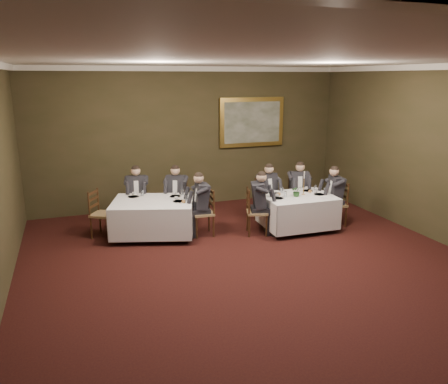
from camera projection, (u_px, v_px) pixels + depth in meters
ground at (276, 288)px, 6.95m from camera, size 10.00×10.00×0.00m
ceiling at (284, 58)px, 6.05m from camera, size 8.00×10.00×0.10m
back_wall at (190, 138)px, 11.05m from camera, size 8.00×0.10×3.50m
crown_molding at (283, 63)px, 6.07m from camera, size 8.00×10.00×0.12m
table_main at (297, 210)px, 9.51m from camera, size 1.56×1.21×0.67m
table_second at (153, 215)px, 9.12m from camera, size 1.97×1.70×0.67m
chair_main_backleft at (266, 209)px, 10.15m from camera, size 0.49×0.47×1.00m
diner_main_backleft at (266, 199)px, 10.08m from camera, size 0.46×0.53×1.35m
chair_main_backright at (297, 205)px, 10.39m from camera, size 0.54×0.52×1.00m
diner_main_backright at (298, 196)px, 10.32m from camera, size 0.51×0.57×1.35m
chair_main_endleft at (256, 221)px, 9.27m from camera, size 0.53×0.54×1.00m
diner_main_endleft at (257, 211)px, 9.21m from camera, size 0.57×0.52×1.35m
chair_main_endright at (335, 213)px, 9.84m from camera, size 0.49×0.51×1.00m
diner_main_endright at (336, 203)px, 9.78m from camera, size 0.54×0.48×1.35m
chair_sec_backleft at (138, 211)px, 9.96m from camera, size 0.52×0.51×1.00m
diner_sec_backleft at (138, 202)px, 9.89m from camera, size 0.49×0.56×1.35m
chair_sec_backright at (177, 210)px, 10.00m from camera, size 0.58×0.57×1.00m
diner_sec_backright at (177, 201)px, 9.93m from camera, size 0.57×0.61×1.35m
chair_sec_endright at (204, 222)px, 9.20m from camera, size 0.45×0.47×1.00m
diner_sec_endright at (203, 212)px, 9.14m from camera, size 0.51×0.44×1.35m
chair_sec_endleft at (103, 223)px, 9.12m from camera, size 0.59×0.60×1.00m
centerpiece at (297, 191)px, 9.34m from camera, size 0.27×0.24×0.25m
candlestick at (304, 186)px, 9.48m from camera, size 0.08×0.08×0.53m
place_setting_table_main at (276, 192)px, 9.63m from camera, size 0.33×0.31×0.14m
place_setting_table_second at (136, 195)px, 9.39m from camera, size 0.33×0.31×0.14m
painting at (252, 122)px, 11.45m from camera, size 1.78×0.09×1.28m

